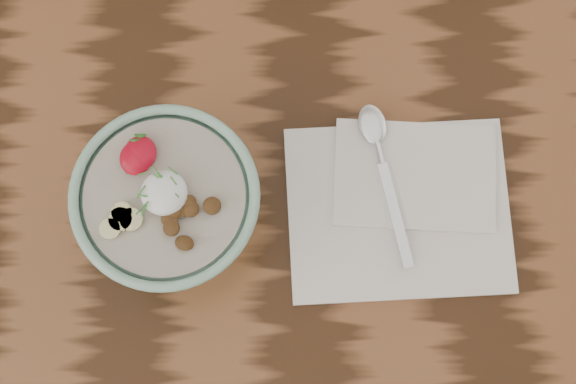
% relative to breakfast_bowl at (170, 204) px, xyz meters
% --- Properties ---
extents(table, '(1.60, 0.90, 0.75)m').
position_rel_breakfast_bowl_xyz_m(table, '(-0.06, 0.01, -0.16)').
color(table, '#321B0C').
rests_on(table, ground).
extents(breakfast_bowl, '(0.20, 0.20, 0.13)m').
position_rel_breakfast_bowl_xyz_m(breakfast_bowl, '(0.00, 0.00, 0.00)').
color(breakfast_bowl, '#86B49D').
rests_on(breakfast_bowl, table).
extents(napkin, '(0.27, 0.22, 0.02)m').
position_rel_breakfast_bowl_xyz_m(napkin, '(0.27, 0.01, -0.06)').
color(napkin, white).
rests_on(napkin, table).
extents(spoon, '(0.07, 0.20, 0.01)m').
position_rel_breakfast_bowl_xyz_m(spoon, '(0.24, 0.08, -0.05)').
color(spoon, silver).
rests_on(spoon, napkin).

